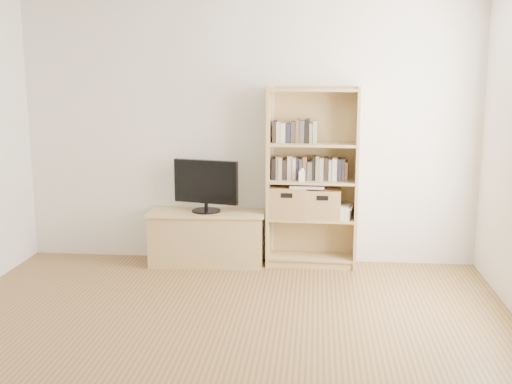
# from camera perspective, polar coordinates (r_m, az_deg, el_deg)

# --- Properties ---
(floor) EXTENTS (4.50, 5.00, 0.01)m
(floor) POSITION_cam_1_polar(r_m,az_deg,el_deg) (4.30, -4.32, -15.63)
(floor) COLOR brown
(floor) RESTS_ON ground
(back_wall) EXTENTS (4.50, 0.02, 2.60)m
(back_wall) POSITION_cam_1_polar(r_m,az_deg,el_deg) (6.35, -0.69, 5.36)
(back_wall) COLOR silver
(back_wall) RESTS_ON floor
(front_wall) EXTENTS (4.50, 0.02, 2.60)m
(front_wall) POSITION_cam_1_polar(r_m,az_deg,el_deg) (1.58, -20.86, -13.20)
(front_wall) COLOR silver
(front_wall) RESTS_ON floor
(tv_stand) EXTENTS (1.13, 0.47, 0.51)m
(tv_stand) POSITION_cam_1_polar(r_m,az_deg,el_deg) (6.40, -4.40, -4.17)
(tv_stand) COLOR tan
(tv_stand) RESTS_ON floor
(bookshelf) EXTENTS (0.88, 0.34, 1.75)m
(bookshelf) POSITION_cam_1_polar(r_m,az_deg,el_deg) (6.22, 5.03, 1.24)
(bookshelf) COLOR tan
(bookshelf) RESTS_ON floor
(television) EXTENTS (0.65, 0.21, 0.52)m
(television) POSITION_cam_1_polar(r_m,az_deg,el_deg) (6.28, -4.47, 0.54)
(television) COLOR black
(television) RESTS_ON tv_stand
(books_row_mid) EXTENTS (0.88, 0.19, 0.24)m
(books_row_mid) POSITION_cam_1_polar(r_m,az_deg,el_deg) (6.22, 5.05, 2.16)
(books_row_mid) COLOR black
(books_row_mid) RESTS_ON bookshelf
(books_row_upper) EXTENTS (0.42, 0.16, 0.22)m
(books_row_upper) POSITION_cam_1_polar(r_m,az_deg,el_deg) (6.19, 3.30, 5.42)
(books_row_upper) COLOR black
(books_row_upper) RESTS_ON bookshelf
(baby_monitor) EXTENTS (0.06, 0.04, 0.11)m
(baby_monitor) POSITION_cam_1_polar(r_m,az_deg,el_deg) (6.12, 4.09, 1.42)
(baby_monitor) COLOR white
(baby_monitor) RESTS_ON bookshelf
(basket_left) EXTENTS (0.38, 0.32, 0.30)m
(basket_left) POSITION_cam_1_polar(r_m,az_deg,el_deg) (6.27, 2.86, -0.86)
(basket_left) COLOR #916341
(basket_left) RESTS_ON bookshelf
(basket_right) EXTENTS (0.36, 0.30, 0.28)m
(basket_right) POSITION_cam_1_polar(r_m,az_deg,el_deg) (6.26, 5.97, -1.01)
(basket_right) COLOR #916341
(basket_right) RESTS_ON bookshelf
(laptop) EXTENTS (0.34, 0.24, 0.03)m
(laptop) POSITION_cam_1_polar(r_m,az_deg,el_deg) (6.22, 4.60, 0.55)
(laptop) COLOR white
(laptop) RESTS_ON basket_left
(magazine_stack) EXTENTS (0.21, 0.27, 0.11)m
(magazine_stack) POSITION_cam_1_polar(r_m,az_deg,el_deg) (6.28, 7.73, -1.84)
(magazine_stack) COLOR silver
(magazine_stack) RESTS_ON bookshelf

